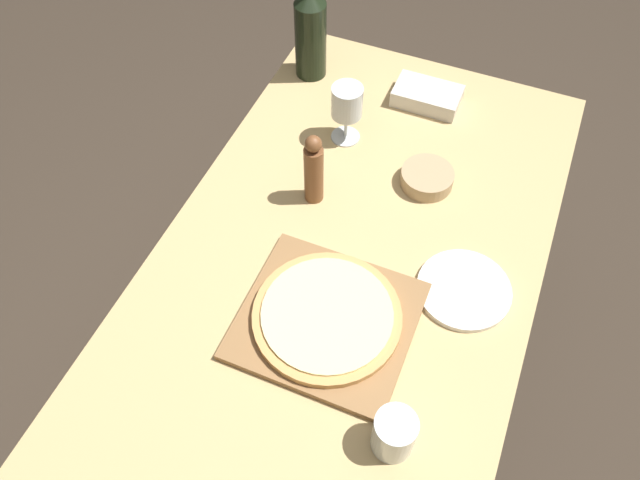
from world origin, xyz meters
TOP-DOWN VIEW (x-y plane):
  - ground_plane at (0.00, 0.00)m, footprint 12.00×12.00m
  - dining_table at (0.00, 0.00)m, footprint 0.86×1.67m
  - cutting_board at (0.02, -0.10)m, footprint 0.36×0.34m
  - pizza at (0.02, -0.10)m, footprint 0.32×0.32m
  - wine_bottle at (-0.34, 0.65)m, footprint 0.09×0.09m
  - pepper_mill at (-0.14, 0.22)m, footprint 0.05×0.05m
  - wine_glass at (-0.15, 0.44)m, footprint 0.08×0.08m
  - small_bowl at (0.10, 0.36)m, footprint 0.13×0.13m
  - drinking_tumbler at (0.23, -0.29)m, footprint 0.08×0.08m
  - dinner_plate at (0.27, 0.09)m, footprint 0.21×0.21m
  - food_container at (0.01, 0.65)m, footprint 0.18×0.11m

SIDE VIEW (x-z plane):
  - ground_plane at x=0.00m, z-range 0.00..0.00m
  - dining_table at x=0.00m, z-range 0.28..1.00m
  - dinner_plate at x=0.27m, z-range 0.72..0.74m
  - cutting_board at x=0.02m, z-range 0.72..0.74m
  - small_bowl at x=0.10m, z-range 0.72..0.76m
  - food_container at x=0.01m, z-range 0.72..0.77m
  - pizza at x=0.02m, z-range 0.74..0.76m
  - drinking_tumbler at x=0.23m, z-range 0.72..0.83m
  - pepper_mill at x=-0.14m, z-range 0.72..0.92m
  - wine_glass at x=-0.15m, z-range 0.76..0.92m
  - wine_bottle at x=-0.34m, z-range 0.69..1.03m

